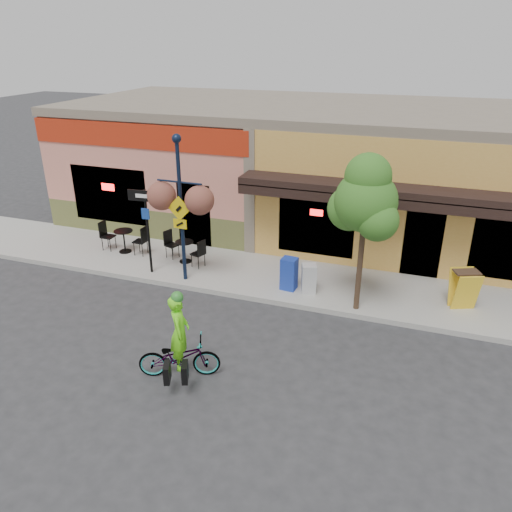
{
  "coord_description": "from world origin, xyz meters",
  "views": [
    {
      "loc": [
        4.24,
        -10.99,
        6.8
      ],
      "look_at": [
        0.23,
        0.5,
        1.4
      ],
      "focal_mm": 35.0,
      "sensor_mm": 36.0,
      "label": 1
    }
  ],
  "objects_px": {
    "bicycle": "(179,357)",
    "one_way_sign": "(148,232)",
    "street_tree": "(363,235)",
    "lamp_post": "(181,210)",
    "cyclist_rider": "(180,342)",
    "newspaper_box_blue": "(289,274)",
    "building": "(311,165)",
    "newspaper_box_grey": "(309,279)"
  },
  "relations": [
    {
      "from": "one_way_sign",
      "to": "cyclist_rider",
      "type": "bearing_deg",
      "value": -57.31
    },
    {
      "from": "building",
      "to": "cyclist_rider",
      "type": "bearing_deg",
      "value": -91.13
    },
    {
      "from": "building",
      "to": "newspaper_box_grey",
      "type": "bearing_deg",
      "value": -76.26
    },
    {
      "from": "one_way_sign",
      "to": "newspaper_box_grey",
      "type": "bearing_deg",
      "value": -1.15
    },
    {
      "from": "building",
      "to": "newspaper_box_grey",
      "type": "relative_size",
      "value": 21.65
    },
    {
      "from": "building",
      "to": "newspaper_box_blue",
      "type": "xyz_separation_m",
      "value": [
        0.94,
        -6.2,
        -1.63
      ]
    },
    {
      "from": "bicycle",
      "to": "lamp_post",
      "type": "xyz_separation_m",
      "value": [
        -1.88,
        4.0,
        1.83
      ]
    },
    {
      "from": "bicycle",
      "to": "one_way_sign",
      "type": "bearing_deg",
      "value": 15.15
    },
    {
      "from": "cyclist_rider",
      "to": "one_way_sign",
      "type": "relative_size",
      "value": 0.65
    },
    {
      "from": "building",
      "to": "street_tree",
      "type": "height_order",
      "value": "building"
    },
    {
      "from": "one_way_sign",
      "to": "newspaper_box_blue",
      "type": "bearing_deg",
      "value": -0.45
    },
    {
      "from": "bicycle",
      "to": "lamp_post",
      "type": "bearing_deg",
      "value": 3.44
    },
    {
      "from": "cyclist_rider",
      "to": "lamp_post",
      "type": "xyz_separation_m",
      "value": [
        -1.93,
        4.0,
        1.44
      ]
    },
    {
      "from": "newspaper_box_blue",
      "to": "lamp_post",
      "type": "bearing_deg",
      "value": -167.14
    },
    {
      "from": "building",
      "to": "cyclist_rider",
      "type": "distance_m",
      "value": 10.7
    },
    {
      "from": "lamp_post",
      "to": "cyclist_rider",
      "type": "bearing_deg",
      "value": -63.16
    },
    {
      "from": "cyclist_rider",
      "to": "lamp_post",
      "type": "relative_size",
      "value": 0.4
    },
    {
      "from": "lamp_post",
      "to": "street_tree",
      "type": "xyz_separation_m",
      "value": [
        5.08,
        -0.08,
        -0.04
      ]
    },
    {
      "from": "cyclist_rider",
      "to": "one_way_sign",
      "type": "distance_m",
      "value": 5.18
    },
    {
      "from": "one_way_sign",
      "to": "newspaper_box_grey",
      "type": "xyz_separation_m",
      "value": [
        4.85,
        0.29,
        -0.88
      ]
    },
    {
      "from": "newspaper_box_grey",
      "to": "newspaper_box_blue",
      "type": "bearing_deg",
      "value": 158.71
    },
    {
      "from": "lamp_post",
      "to": "newspaper_box_blue",
      "type": "bearing_deg",
      "value": 8.62
    },
    {
      "from": "bicycle",
      "to": "street_tree",
      "type": "height_order",
      "value": "street_tree"
    },
    {
      "from": "bicycle",
      "to": "cyclist_rider",
      "type": "distance_m",
      "value": 0.39
    },
    {
      "from": "lamp_post",
      "to": "one_way_sign",
      "type": "height_order",
      "value": "lamp_post"
    },
    {
      "from": "building",
      "to": "cyclist_rider",
      "type": "height_order",
      "value": "building"
    },
    {
      "from": "lamp_post",
      "to": "street_tree",
      "type": "bearing_deg",
      "value": 0.21
    },
    {
      "from": "building",
      "to": "one_way_sign",
      "type": "bearing_deg",
      "value": -117.08
    },
    {
      "from": "street_tree",
      "to": "cyclist_rider",
      "type": "bearing_deg",
      "value": -128.77
    },
    {
      "from": "one_way_sign",
      "to": "lamp_post",
      "type": "bearing_deg",
      "value": -9.16
    },
    {
      "from": "lamp_post",
      "to": "newspaper_box_blue",
      "type": "relative_size",
      "value": 4.55
    },
    {
      "from": "bicycle",
      "to": "street_tree",
      "type": "bearing_deg",
      "value": -60.91
    },
    {
      "from": "one_way_sign",
      "to": "street_tree",
      "type": "relative_size",
      "value": 0.62
    },
    {
      "from": "lamp_post",
      "to": "newspaper_box_blue",
      "type": "xyz_separation_m",
      "value": [
        3.08,
        0.41,
        -1.67
      ]
    },
    {
      "from": "newspaper_box_grey",
      "to": "street_tree",
      "type": "xyz_separation_m",
      "value": [
        1.42,
        -0.47,
        1.68
      ]
    },
    {
      "from": "one_way_sign",
      "to": "street_tree",
      "type": "distance_m",
      "value": 6.32
    },
    {
      "from": "building",
      "to": "lamp_post",
      "type": "height_order",
      "value": "building"
    },
    {
      "from": "cyclist_rider",
      "to": "lamp_post",
      "type": "distance_m",
      "value": 4.67
    },
    {
      "from": "bicycle",
      "to": "one_way_sign",
      "type": "xyz_separation_m",
      "value": [
        -3.07,
        4.1,
        0.99
      ]
    },
    {
      "from": "cyclist_rider",
      "to": "street_tree",
      "type": "distance_m",
      "value": 5.22
    },
    {
      "from": "newspaper_box_blue",
      "to": "street_tree",
      "type": "relative_size",
      "value": 0.22
    },
    {
      "from": "newspaper_box_blue",
      "to": "newspaper_box_grey",
      "type": "distance_m",
      "value": 0.58
    }
  ]
}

